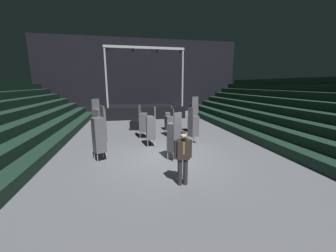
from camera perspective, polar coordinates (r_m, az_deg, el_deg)
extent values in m
cube|color=#515459|center=(8.78, 0.38, -9.50)|extent=(22.00, 30.00, 0.10)
cube|color=black|center=(23.07, -7.61, 13.92)|extent=(22.00, 0.30, 8.00)
cube|color=black|center=(10.15, -32.47, -6.80)|extent=(0.75, 24.00, 0.45)
cube|color=black|center=(10.32, -36.64, -4.40)|extent=(0.75, 24.00, 0.45)
cube|color=black|center=(11.81, 25.75, -3.66)|extent=(0.75, 24.00, 0.45)
cube|color=black|center=(12.18, 28.75, -1.33)|extent=(0.75, 24.00, 0.45)
cube|color=black|center=(12.59, 31.56, 0.86)|extent=(0.75, 24.00, 0.45)
cube|color=black|center=(13.05, 34.19, 2.90)|extent=(0.75, 24.00, 0.45)
cube|color=black|center=(13.55, 36.63, 4.79)|extent=(0.75, 24.00, 0.45)
cube|color=black|center=(14.09, 38.91, 6.53)|extent=(0.75, 24.00, 0.45)
cube|color=black|center=(19.63, -6.56, 4.24)|extent=(7.21, 3.27, 1.12)
cylinder|color=#9EA0A8|center=(18.08, -17.31, 12.99)|extent=(0.16, 0.16, 5.08)
cylinder|color=#9EA0A8|center=(18.70, 4.18, 13.43)|extent=(0.16, 0.16, 5.08)
cube|color=#9EA0A8|center=(18.33, -6.59, 21.39)|extent=(6.91, 0.20, 0.20)
cylinder|color=black|center=(18.27, -16.96, 20.31)|extent=(0.18, 0.18, 0.22)
cylinder|color=black|center=(18.23, -10.03, 20.65)|extent=(0.18, 0.18, 0.22)
cylinder|color=black|center=(18.42, -3.14, 20.71)|extent=(0.18, 0.18, 0.22)
cylinder|color=black|center=(18.84, 3.52, 20.51)|extent=(0.18, 0.18, 0.22)
cylinder|color=black|center=(6.50, 5.01, -12.88)|extent=(0.15, 0.15, 0.87)
cylinder|color=black|center=(6.46, 3.41, -13.01)|extent=(0.15, 0.15, 0.87)
cube|color=silver|center=(6.15, 4.44, -6.87)|extent=(0.18, 0.11, 0.62)
cube|color=black|center=(6.20, 4.32, -6.70)|extent=(0.41, 0.25, 0.62)
cube|color=brown|center=(6.07, 4.57, -6.38)|extent=(0.06, 0.01, 0.39)
cylinder|color=black|center=(6.26, 6.43, -6.46)|extent=(0.10, 0.10, 0.57)
cylinder|color=black|center=(6.15, 2.17, -6.71)|extent=(0.10, 0.10, 0.57)
sphere|color=#DBAD89|center=(6.08, 4.38, -2.67)|extent=(0.20, 0.20, 0.20)
sphere|color=black|center=(6.06, 4.39, -2.16)|extent=(0.17, 0.17, 0.17)
cylinder|color=#B2B5BA|center=(10.13, -5.80, -5.11)|extent=(0.02, 0.02, 0.40)
cylinder|color=#B2B5BA|center=(10.49, -6.02, -4.52)|extent=(0.02, 0.02, 0.40)
cylinder|color=#B2B5BA|center=(10.17, -3.66, -5.00)|extent=(0.02, 0.02, 0.40)
cylinder|color=#B2B5BA|center=(10.53, -3.95, -4.41)|extent=(0.02, 0.02, 0.40)
cube|color=#4C4C51|center=(10.26, -4.88, -3.46)|extent=(0.44, 0.44, 0.08)
cube|color=#4C4C51|center=(10.24, -4.89, -3.00)|extent=(0.44, 0.44, 0.08)
cube|color=#4C4C51|center=(10.22, -4.90, -2.54)|extent=(0.44, 0.44, 0.08)
cube|color=#4C4C51|center=(10.20, -4.90, -2.08)|extent=(0.44, 0.44, 0.08)
cube|color=#4C4C51|center=(10.18, -4.91, -1.61)|extent=(0.44, 0.44, 0.08)
cube|color=#4C4C51|center=(10.16, -4.92, -1.15)|extent=(0.44, 0.44, 0.08)
cube|color=#4C4C51|center=(10.14, -4.93, -0.68)|extent=(0.44, 0.44, 0.08)
cube|color=#4C4C51|center=(10.12, -4.94, -0.21)|extent=(0.44, 0.44, 0.08)
cube|color=#4C4C51|center=(10.10, -4.95, 0.26)|extent=(0.44, 0.44, 0.08)
cube|color=#4C4C51|center=(10.09, -4.96, 0.74)|extent=(0.44, 0.44, 0.08)
cube|color=#4C4C51|center=(10.07, -4.96, 1.21)|extent=(0.44, 0.44, 0.08)
cube|color=#4C4C51|center=(10.05, -4.97, 1.69)|extent=(0.44, 0.44, 0.08)
cube|color=#4C4C51|center=(10.04, -4.98, 2.16)|extent=(0.44, 0.44, 0.08)
cube|color=#4C4C51|center=(10.03, -4.99, 2.64)|extent=(0.44, 0.44, 0.08)
cube|color=#4C4C51|center=(10.01, -3.91, 4.22)|extent=(0.05, 0.40, 0.46)
cylinder|color=#B2B5BA|center=(10.26, -17.09, -5.37)|extent=(0.02, 0.02, 0.40)
cylinder|color=#B2B5BA|center=(10.04, -18.75, -5.86)|extent=(0.02, 0.02, 0.40)
cylinder|color=#B2B5BA|center=(10.55, -18.42, -4.99)|extent=(0.02, 0.02, 0.40)
cylinder|color=#B2B5BA|center=(10.33, -20.07, -5.46)|extent=(0.02, 0.02, 0.40)
cube|color=#4C4C51|center=(10.22, -18.67, -4.12)|extent=(0.62, 0.62, 0.08)
cube|color=#4C4C51|center=(10.20, -18.70, -3.66)|extent=(0.62, 0.62, 0.08)
cube|color=#4C4C51|center=(10.18, -18.73, -3.20)|extent=(0.62, 0.62, 0.08)
cube|color=#4C4C51|center=(10.16, -18.76, -2.73)|extent=(0.62, 0.62, 0.08)
cube|color=#4C4C51|center=(10.14, -18.80, -2.27)|extent=(0.62, 0.62, 0.08)
cube|color=#4C4C51|center=(10.12, -18.83, -1.80)|extent=(0.62, 0.62, 0.08)
cube|color=#4C4C51|center=(10.10, -18.86, -1.33)|extent=(0.62, 0.62, 0.08)
cube|color=#4C4C51|center=(10.08, -18.89, -0.86)|extent=(0.62, 0.62, 0.08)
cube|color=#4C4C51|center=(10.07, -18.93, -0.39)|extent=(0.62, 0.62, 0.08)
cube|color=#4C4C51|center=(10.05, -18.96, 0.08)|extent=(0.62, 0.62, 0.08)
cube|color=#4C4C51|center=(10.03, -18.99, 0.56)|extent=(0.62, 0.62, 0.08)
cube|color=#4C4C51|center=(10.02, -19.02, 1.04)|extent=(0.62, 0.62, 0.08)
cube|color=#4C4C51|center=(10.00, -19.06, 1.51)|extent=(0.62, 0.62, 0.08)
cube|color=#4C4C51|center=(9.99, -19.09, 1.99)|extent=(0.62, 0.62, 0.08)
cube|color=#4C4C51|center=(9.98, -19.12, 2.47)|extent=(0.62, 0.62, 0.08)
cube|color=#4C4C51|center=(9.96, -19.16, 2.96)|extent=(0.62, 0.62, 0.08)
cube|color=#4C4C51|center=(9.95, -19.19, 3.44)|extent=(0.62, 0.62, 0.08)
cube|color=#4C4C51|center=(9.94, -19.22, 3.92)|extent=(0.62, 0.62, 0.08)
cube|color=#4C4C51|center=(9.93, -19.26, 4.41)|extent=(0.62, 0.62, 0.08)
cube|color=#4C4C51|center=(10.05, -20.05, 6.00)|extent=(0.32, 0.32, 0.46)
cylinder|color=#B2B5BA|center=(13.65, -0.57, -0.58)|extent=(0.02, 0.02, 0.40)
cylinder|color=#B2B5BA|center=(14.02, -0.77, -0.25)|extent=(0.02, 0.02, 0.40)
cylinder|color=#B2B5BA|center=(13.71, 1.01, -0.53)|extent=(0.02, 0.02, 0.40)
cylinder|color=#B2B5BA|center=(14.08, 0.76, -0.20)|extent=(0.02, 0.02, 0.40)
cube|color=#4C4C51|center=(13.81, 0.11, 0.59)|extent=(0.47, 0.47, 0.08)
cube|color=#4C4C51|center=(13.80, 0.11, 0.94)|extent=(0.47, 0.47, 0.08)
cube|color=#4C4C51|center=(13.78, 0.11, 1.29)|extent=(0.47, 0.47, 0.08)
cube|color=#4C4C51|center=(13.77, 0.11, 1.63)|extent=(0.47, 0.47, 0.08)
cube|color=#4C4C51|center=(13.75, 0.11, 1.98)|extent=(0.47, 0.47, 0.08)
cube|color=#4C4C51|center=(13.74, 0.11, 2.33)|extent=(0.47, 0.47, 0.08)
cube|color=#4C4C51|center=(13.72, 0.11, 2.68)|extent=(0.47, 0.47, 0.08)
cube|color=#4C4C51|center=(13.71, 0.11, 3.03)|extent=(0.47, 0.47, 0.08)
cube|color=#4C4C51|center=(13.70, 0.11, 3.38)|extent=(0.47, 0.47, 0.08)
cube|color=#4C4C51|center=(13.68, 0.11, 3.73)|extent=(0.47, 0.47, 0.08)
cube|color=#4C4C51|center=(13.68, 0.92, 4.88)|extent=(0.07, 0.41, 0.46)
cylinder|color=#B2B5BA|center=(13.26, 6.13, -1.03)|extent=(0.02, 0.02, 0.40)
cylinder|color=#B2B5BA|center=(13.40, 7.64, -0.93)|extent=(0.02, 0.02, 0.40)
cylinder|color=#B2B5BA|center=(12.91, 6.76, -1.40)|extent=(0.02, 0.02, 0.40)
cylinder|color=#B2B5BA|center=(13.06, 8.30, -1.28)|extent=(0.02, 0.02, 0.40)
cube|color=#4C4C51|center=(13.11, 7.23, -0.13)|extent=(0.47, 0.47, 0.08)
cube|color=#4C4C51|center=(13.09, 7.24, 0.24)|extent=(0.47, 0.47, 0.08)
cube|color=#4C4C51|center=(13.07, 7.25, 0.60)|extent=(0.47, 0.47, 0.08)
cube|color=#4C4C51|center=(13.05, 7.26, 0.97)|extent=(0.47, 0.47, 0.08)
cube|color=#4C4C51|center=(13.04, 7.27, 1.34)|extent=(0.47, 0.47, 0.08)
cube|color=#4C4C51|center=(13.02, 7.28, 1.70)|extent=(0.47, 0.47, 0.08)
cube|color=#4C4C51|center=(13.01, 7.29, 2.07)|extent=(0.47, 0.47, 0.08)
cube|color=#4C4C51|center=(12.99, 7.30, 2.44)|extent=(0.47, 0.47, 0.08)
cube|color=#4C4C51|center=(12.98, 7.31, 2.81)|extent=(0.47, 0.47, 0.08)
cube|color=#4C4C51|center=(12.97, 7.32, 3.18)|extent=(0.47, 0.47, 0.08)
cube|color=#4C4C51|center=(12.96, 7.33, 3.55)|extent=(0.47, 0.47, 0.08)
cube|color=#4C4C51|center=(12.94, 7.34, 3.93)|extent=(0.47, 0.47, 0.08)
cube|color=#4C4C51|center=(12.93, 7.35, 4.30)|extent=(0.47, 0.47, 0.08)
cube|color=#4C4C51|center=(12.92, 7.36, 4.67)|extent=(0.47, 0.47, 0.08)
cube|color=#4C4C51|center=(12.91, 7.37, 5.05)|extent=(0.47, 0.47, 0.08)
cube|color=#4C4C51|center=(12.90, 7.38, 5.42)|extent=(0.47, 0.47, 0.08)
cube|color=#4C4C51|center=(12.89, 7.39, 5.80)|extent=(0.47, 0.47, 0.08)
cube|color=#4C4C51|center=(12.88, 7.40, 6.17)|extent=(0.47, 0.47, 0.08)
cube|color=#4C4C51|center=(12.68, 7.79, 7.31)|extent=(0.41, 0.08, 0.46)
cylinder|color=#B2B5BA|center=(8.64, -19.51, -8.80)|extent=(0.02, 0.02, 0.40)
cylinder|color=#B2B5BA|center=(8.98, -20.32, -8.06)|extent=(0.02, 0.02, 0.40)
cylinder|color=#B2B5BA|center=(8.76, -17.15, -8.35)|extent=(0.02, 0.02, 0.40)
cylinder|color=#B2B5BA|center=(9.10, -18.04, -7.65)|extent=(0.02, 0.02, 0.40)
cube|color=#4C4C51|center=(8.79, -18.86, -6.72)|extent=(0.59, 0.59, 0.08)
cube|color=#4C4C51|center=(8.77, -18.90, -6.20)|extent=(0.59, 0.59, 0.08)
cube|color=#4C4C51|center=(8.74, -18.94, -5.67)|extent=(0.59, 0.59, 0.08)
cube|color=#4C4C51|center=(8.72, -18.97, -5.13)|extent=(0.59, 0.59, 0.08)
cube|color=#4C4C51|center=(8.69, -19.01, -4.60)|extent=(0.59, 0.59, 0.08)
cube|color=#4C4C51|center=(8.67, -19.05, -4.06)|extent=(0.59, 0.59, 0.08)
cube|color=#4C4C51|center=(8.65, -19.09, -3.52)|extent=(0.59, 0.59, 0.08)
cube|color=#4C4C51|center=(8.63, -19.13, -2.97)|extent=(0.59, 0.59, 0.08)
cube|color=#4C4C51|center=(8.61, -19.16, -2.42)|extent=(0.59, 0.59, 0.08)
cube|color=#4C4C51|center=(8.59, -19.20, -1.87)|extent=(0.59, 0.59, 0.08)
cube|color=#4C4C51|center=(8.57, -19.24, -1.32)|extent=(0.59, 0.59, 0.08)
cube|color=#4C4C51|center=(8.55, -19.28, -0.77)|extent=(0.59, 0.59, 0.08)
cube|color=#4C4C51|center=(8.53, -19.32, -0.21)|extent=(0.59, 0.59, 0.08)
cube|color=#4C4C51|center=(8.52, -19.36, 0.35)|extent=(0.59, 0.59, 0.08)
cube|color=#4C4C51|center=(8.50, -19.40, 0.91)|extent=(0.59, 0.59, 0.08)
cube|color=#4C4C51|center=(8.49, -19.44, 1.47)|extent=(0.59, 0.59, 0.08)
cube|color=#4C4C51|center=(8.47, -19.48, 2.04)|extent=(0.59, 0.59, 0.08)
cube|color=#4C4C51|center=(8.50, -18.36, 4.00)|extent=(0.23, 0.38, 0.46)
cylinder|color=#B2B5BA|center=(12.08, -5.86, -2.31)|extent=(0.02, 0.02, 0.40)
cylinder|color=#B2B5BA|center=(11.72, -6.22, -2.77)|extent=(0.02, 0.02, 0.40)
cylinder|color=#B2B5BA|center=(12.15, -7.62, -2.26)|extent=(0.02, 0.02, 0.40)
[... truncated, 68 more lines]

